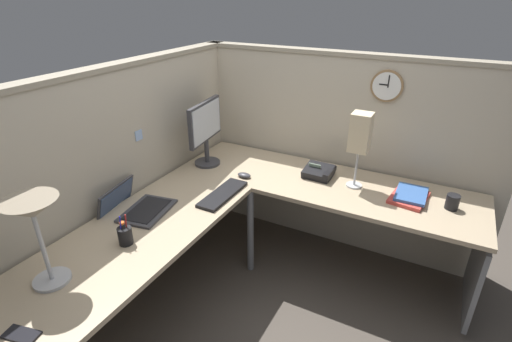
{
  "coord_description": "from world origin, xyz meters",
  "views": [
    {
      "loc": [
        -1.9,
        -0.97,
        1.99
      ],
      "look_at": [
        0.17,
        0.12,
        0.85
      ],
      "focal_mm": 26.65,
      "sensor_mm": 36.0,
      "label": 1
    }
  ],
  "objects_px": {
    "monitor": "(206,129)",
    "computer_mouse": "(244,175)",
    "laptop": "(134,206)",
    "book_stack": "(410,196)",
    "desk_lamp_dome": "(33,216)",
    "desk_lamp_paper": "(360,135)",
    "keyboard": "(223,194)",
    "pen_cup": "(125,235)",
    "cell_phone": "(21,335)",
    "wall_clock": "(387,86)",
    "office_phone": "(319,172)",
    "coffee_mug": "(452,202)"
  },
  "relations": [
    {
      "from": "computer_mouse",
      "to": "cell_phone",
      "type": "relative_size",
      "value": 0.72
    },
    {
      "from": "computer_mouse",
      "to": "keyboard",
      "type": "bearing_deg",
      "value": -178.94
    },
    {
      "from": "laptop",
      "to": "pen_cup",
      "type": "height_order",
      "value": "pen_cup"
    },
    {
      "from": "desk_lamp_paper",
      "to": "computer_mouse",
      "type": "bearing_deg",
      "value": 107.75
    },
    {
      "from": "desk_lamp_dome",
      "to": "desk_lamp_paper",
      "type": "xyz_separation_m",
      "value": [
        1.62,
        -1.02,
        0.02
      ]
    },
    {
      "from": "cell_phone",
      "to": "desk_lamp_paper",
      "type": "bearing_deg",
      "value": -36.86
    },
    {
      "from": "monitor",
      "to": "desk_lamp_paper",
      "type": "xyz_separation_m",
      "value": [
        0.17,
        -1.12,
        0.09
      ]
    },
    {
      "from": "laptop",
      "to": "office_phone",
      "type": "height_order",
      "value": "laptop"
    },
    {
      "from": "keyboard",
      "to": "coffee_mug",
      "type": "height_order",
      "value": "coffee_mug"
    },
    {
      "from": "keyboard",
      "to": "book_stack",
      "type": "distance_m",
      "value": 1.24
    },
    {
      "from": "keyboard",
      "to": "desk_lamp_paper",
      "type": "relative_size",
      "value": 0.81
    },
    {
      "from": "office_phone",
      "to": "desk_lamp_paper",
      "type": "distance_m",
      "value": 0.44
    },
    {
      "from": "pen_cup",
      "to": "book_stack",
      "type": "height_order",
      "value": "pen_cup"
    },
    {
      "from": "monitor",
      "to": "coffee_mug",
      "type": "bearing_deg",
      "value": -85.14
    },
    {
      "from": "laptop",
      "to": "desk_lamp_dome",
      "type": "relative_size",
      "value": 0.97
    },
    {
      "from": "laptop",
      "to": "office_phone",
      "type": "xyz_separation_m",
      "value": [
        0.97,
        -0.88,
        0.01
      ]
    },
    {
      "from": "laptop",
      "to": "book_stack",
      "type": "xyz_separation_m",
      "value": [
        0.94,
        -1.52,
        -0.0
      ]
    },
    {
      "from": "desk_lamp_paper",
      "to": "wall_clock",
      "type": "bearing_deg",
      "value": -13.46
    },
    {
      "from": "desk_lamp_dome",
      "to": "coffee_mug",
      "type": "height_order",
      "value": "desk_lamp_dome"
    },
    {
      "from": "computer_mouse",
      "to": "coffee_mug",
      "type": "distance_m",
      "value": 1.39
    },
    {
      "from": "computer_mouse",
      "to": "desk_lamp_paper",
      "type": "height_order",
      "value": "desk_lamp_paper"
    },
    {
      "from": "computer_mouse",
      "to": "book_stack",
      "type": "height_order",
      "value": "book_stack"
    },
    {
      "from": "coffee_mug",
      "to": "wall_clock",
      "type": "relative_size",
      "value": 0.44
    },
    {
      "from": "book_stack",
      "to": "office_phone",
      "type": "bearing_deg",
      "value": 87.11
    },
    {
      "from": "desk_lamp_dome",
      "to": "book_stack",
      "type": "distance_m",
      "value": 2.16
    },
    {
      "from": "desk_lamp_dome",
      "to": "wall_clock",
      "type": "height_order",
      "value": "wall_clock"
    },
    {
      "from": "pen_cup",
      "to": "cell_phone",
      "type": "relative_size",
      "value": 1.25
    },
    {
      "from": "computer_mouse",
      "to": "cell_phone",
      "type": "xyz_separation_m",
      "value": [
        -1.64,
        0.1,
        -0.01
      ]
    },
    {
      "from": "pen_cup",
      "to": "book_stack",
      "type": "bearing_deg",
      "value": -46.64
    },
    {
      "from": "computer_mouse",
      "to": "office_phone",
      "type": "xyz_separation_m",
      "value": [
        0.26,
        -0.49,
        0.02
      ]
    },
    {
      "from": "desk_lamp_paper",
      "to": "wall_clock",
      "type": "relative_size",
      "value": 2.41
    },
    {
      "from": "laptop",
      "to": "coffee_mug",
      "type": "distance_m",
      "value": 2.0
    },
    {
      "from": "monitor",
      "to": "laptop",
      "type": "xyz_separation_m",
      "value": [
        -0.79,
        0.02,
        -0.27
      ]
    },
    {
      "from": "computer_mouse",
      "to": "office_phone",
      "type": "bearing_deg",
      "value": -61.63
    },
    {
      "from": "office_phone",
      "to": "keyboard",
      "type": "bearing_deg",
      "value": 139.72
    },
    {
      "from": "monitor",
      "to": "computer_mouse",
      "type": "bearing_deg",
      "value": -101.24
    },
    {
      "from": "keyboard",
      "to": "desk_lamp_dome",
      "type": "bearing_deg",
      "value": 165.77
    },
    {
      "from": "cell_phone",
      "to": "wall_clock",
      "type": "relative_size",
      "value": 0.65
    },
    {
      "from": "computer_mouse",
      "to": "desk_lamp_paper",
      "type": "xyz_separation_m",
      "value": [
        0.24,
        -0.75,
        0.37
      ]
    },
    {
      "from": "laptop",
      "to": "wall_clock",
      "type": "xyz_separation_m",
      "value": [
        1.26,
        -1.22,
        0.63
      ]
    },
    {
      "from": "keyboard",
      "to": "pen_cup",
      "type": "distance_m",
      "value": 0.72
    },
    {
      "from": "pen_cup",
      "to": "cell_phone",
      "type": "bearing_deg",
      "value": -173.36
    },
    {
      "from": "keyboard",
      "to": "wall_clock",
      "type": "height_order",
      "value": "wall_clock"
    },
    {
      "from": "desk_lamp_dome",
      "to": "pen_cup",
      "type": "xyz_separation_m",
      "value": [
        0.38,
        -0.1,
        -0.31
      ]
    },
    {
      "from": "cell_phone",
      "to": "wall_clock",
      "type": "bearing_deg",
      "value": -35.41
    },
    {
      "from": "pen_cup",
      "to": "desk_lamp_dome",
      "type": "bearing_deg",
      "value": 165.96
    },
    {
      "from": "laptop",
      "to": "keyboard",
      "type": "bearing_deg",
      "value": -44.41
    },
    {
      "from": "coffee_mug",
      "to": "desk_lamp_paper",
      "type": "bearing_deg",
      "value": 88.35
    },
    {
      "from": "monitor",
      "to": "desk_lamp_paper",
      "type": "distance_m",
      "value": 1.14
    },
    {
      "from": "pen_cup",
      "to": "coffee_mug",
      "type": "distance_m",
      "value": 1.97
    }
  ]
}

